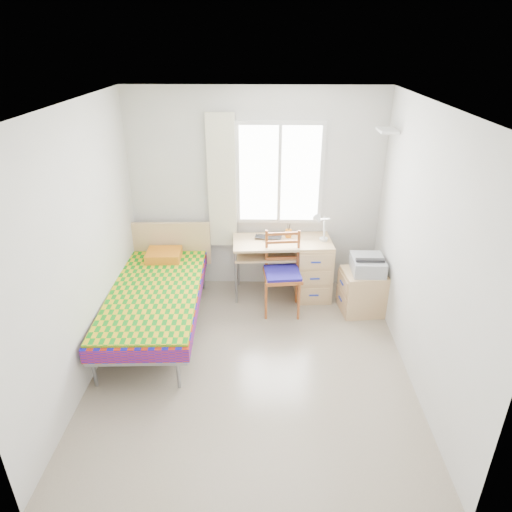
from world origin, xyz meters
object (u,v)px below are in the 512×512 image
Objects in this scene: bed at (157,293)px; cabinet at (362,292)px; printer at (368,264)px; chair at (283,268)px; desk at (307,266)px.

bed is 2.47m from cabinet.
printer is (0.04, 0.02, 0.37)m from cabinet.
bed is 3.95× the size of cabinet.
bed is 4.99× the size of printer.
cabinet is 0.37m from printer.
desk is at bearing 39.80° from chair.
bed is at bearing -178.07° from cabinet.
chair is 1.02m from cabinet.
bed reaches higher than desk.
cabinet is at bearing -8.95° from chair.
printer is at bearing 24.79° from cabinet.
chair is 1.02m from printer.
chair reaches higher than desk.
chair is at bearing -137.49° from desk.
bed reaches higher than printer.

